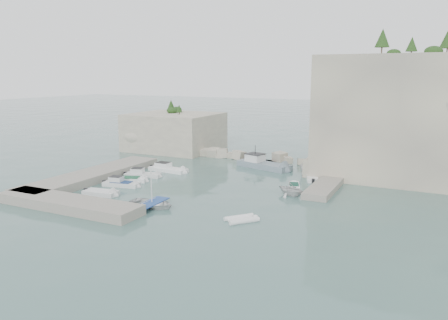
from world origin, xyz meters
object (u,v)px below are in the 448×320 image
at_px(motorboat_a, 168,171).
at_px(rowboat, 152,207).
at_px(motorboat_e, 101,195).
at_px(work_boat, 264,168).
at_px(tender_east_d, 316,176).
at_px(inflatable_dinghy, 242,221).
at_px(motorboat_b, 143,177).
at_px(tender_east_b, 294,188).
at_px(tender_east_a, 291,195).
at_px(motorboat_c, 130,181).
at_px(motorboat_d, 122,186).
at_px(tender_east_c, 312,180).

distance_m(motorboat_a, rowboat, 18.00).
relative_size(motorboat_e, work_boat, 0.47).
bearing_deg(tender_east_d, inflatable_dinghy, 175.57).
height_order(motorboat_b, motorboat_e, motorboat_b).
distance_m(motorboat_e, inflatable_dinghy, 19.35).
relative_size(tender_east_b, work_boat, 0.40).
xyz_separation_m(motorboat_a, tender_east_b, (20.16, -1.36, 0.00)).
xyz_separation_m(tender_east_a, tender_east_b, (-0.58, 3.26, 0.00)).
height_order(tender_east_a, tender_east_b, tender_east_a).
xyz_separation_m(tender_east_b, tender_east_d, (0.77, 8.16, 0.00)).
xyz_separation_m(motorboat_b, motorboat_c, (0.02, -2.95, 0.00)).
bearing_deg(motorboat_a, tender_east_d, 21.93).
distance_m(motorboat_c, rowboat, 12.67).
bearing_deg(motorboat_a, motorboat_d, -89.12).
height_order(motorboat_c, rowboat, rowboat).
relative_size(tender_east_a, tender_east_d, 0.73).
bearing_deg(motorboat_c, motorboat_e, -100.67).
relative_size(motorboat_d, inflatable_dinghy, 1.52).
relative_size(motorboat_a, inflatable_dinghy, 1.93).
distance_m(motorboat_a, motorboat_e, 14.70).
bearing_deg(inflatable_dinghy, rowboat, 130.38).
bearing_deg(motorboat_c, tender_east_a, -11.80).
relative_size(motorboat_b, inflatable_dinghy, 1.57).
distance_m(motorboat_c, tender_east_b, 22.28).
height_order(motorboat_b, tender_east_a, tender_east_a).
bearing_deg(tender_east_d, motorboat_d, 128.36).
height_order(inflatable_dinghy, tender_east_c, tender_east_c).
relative_size(motorboat_c, tender_east_a, 1.40).
xyz_separation_m(tender_east_d, work_boat, (-8.76, 1.86, 0.00)).
relative_size(motorboat_a, tender_east_d, 1.39).
bearing_deg(tender_east_b, work_boat, 19.50).
bearing_deg(motorboat_e, work_boat, 55.62).
xyz_separation_m(rowboat, inflatable_dinghy, (10.86, 0.06, 0.00)).
distance_m(rowboat, tender_east_d, 25.99).
relative_size(motorboat_a, motorboat_d, 1.27).
bearing_deg(motorboat_c, work_boat, 30.96).
bearing_deg(tender_east_d, tender_east_c, -178.30).
relative_size(motorboat_e, rowboat, 0.89).
bearing_deg(tender_east_a, motorboat_e, 135.84).
bearing_deg(motorboat_d, rowboat, -42.88).
height_order(rowboat, tender_east_b, rowboat).
distance_m(motorboat_b, inflatable_dinghy, 23.31).
bearing_deg(motorboat_e, motorboat_d, 89.06).
bearing_deg(work_boat, tender_east_a, -40.53).
bearing_deg(motorboat_c, tender_east_d, 13.45).
bearing_deg(motorboat_c, tender_east_b, -3.27).
bearing_deg(motorboat_a, tender_east_c, 15.67).
distance_m(motorboat_a, inflatable_dinghy, 24.93).
height_order(motorboat_a, tender_east_b, motorboat_a).
distance_m(rowboat, inflatable_dinghy, 10.86).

